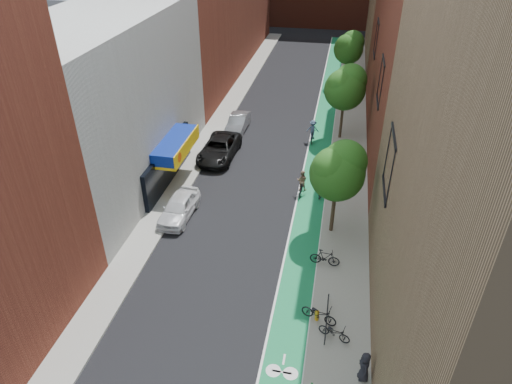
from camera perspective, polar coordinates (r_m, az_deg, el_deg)
The scene contains 21 objects.
ground at distance 23.65m, azimuth -6.51°, elevation -18.03°, with size 160.00×160.00×0.00m, color black.
bike_lane at distance 44.03m, azimuth 8.40°, elevation 7.95°, with size 2.00×68.00×0.01m, color #147348.
sidewalk_left at distance 45.42m, azimuth -4.40°, elevation 9.10°, with size 2.00×68.00×0.15m, color gray.
sidewalk_right at distance 44.00m, azimuth 11.68°, elevation 7.69°, with size 3.00×68.00×0.15m, color gray.
building_left_white at distance 34.70m, azimuth -18.19°, elevation 10.48°, with size 8.00×20.00×12.00m, color silver.
building_right_near_tan at distance 19.68m, azimuth 29.23°, elevation 0.18°, with size 8.00×20.00×18.00m, color #8C6B4C.
building_right_mid_red at distance 41.24m, azimuth 21.62°, elevation 20.58°, with size 8.00×28.00×22.00m, color maroon.
tree_near at distance 27.65m, azimuth 10.26°, elevation 2.76°, with size 3.40×3.36×6.42m.
tree_mid at distance 40.35m, azimuth 11.15°, elevation 12.84°, with size 3.55×3.53×6.74m.
tree_far at distance 53.86m, azimuth 11.56°, elevation 17.37°, with size 3.30×3.25×6.21m.
parked_car_white at distance 31.15m, azimuth -9.60°, elevation -1.87°, with size 1.82×4.52×1.54m, color white.
parked_car_black at distance 38.12m, azimuth -4.63°, elevation 5.44°, with size 2.68×5.82×1.62m, color black.
parked_car_silver at distance 42.82m, azimuth -2.26°, elevation 8.62°, with size 1.56×4.49×1.48m, color gray.
cyclist_lane_near at distance 33.23m, azimuth 5.71°, elevation 0.90°, with size 0.78×1.80×1.92m.
cyclist_lane_mid at distance 33.34m, azimuth 8.30°, elevation 0.65°, with size 0.97×1.75×1.90m.
cyclist_lane_far at distance 40.88m, azimuth 7.07°, elevation 7.40°, with size 1.09×1.75×2.02m.
parked_bike_near at distance 23.42m, azimuth 9.77°, elevation -16.86°, with size 0.57×1.62×0.85m, color black.
parked_bike_mid at distance 27.09m, azimuth 8.61°, elevation -8.10°, with size 0.50×1.76×1.06m, color black.
parked_bike_far at distance 23.99m, azimuth 7.89°, elevation -14.82°, with size 0.66×1.90×1.00m, color black.
pedestrian at distance 21.97m, azimuth 13.42°, elevation -20.46°, with size 0.78×0.51×1.60m, color black.
fire_hydrant at distance 24.14m, azimuth 7.63°, elevation -14.95°, with size 0.23×0.23×0.66m.
Camera 1 is at (5.35, -14.05, 18.25)m, focal length 32.00 mm.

